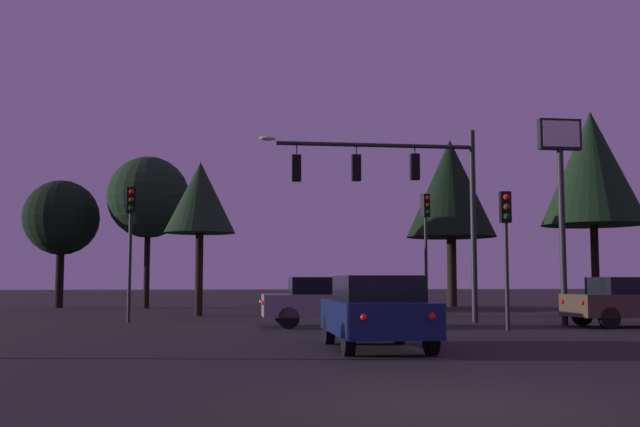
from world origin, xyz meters
name	(u,v)px	position (x,y,z in m)	size (l,w,h in m)	color
ground_plane	(277,313)	(0.00, 24.50, 0.00)	(168.00, 168.00, 0.00)	black
traffic_signal_mast_arm	(403,185)	(3.63, 16.16, 4.67)	(7.49, 0.42, 6.62)	#232326
traffic_light_corner_left	(426,230)	(5.40, 19.58, 3.37)	(0.37, 0.39, 4.79)	#232326
traffic_light_corner_right	(131,227)	(-5.59, 17.62, 3.25)	(0.33, 0.37, 4.61)	#232326
traffic_light_median	(506,231)	(5.57, 11.97, 2.83)	(0.32, 0.36, 3.98)	#232326
car_nearside_lane	(376,311)	(0.63, 6.88, 0.79)	(1.86, 4.13, 1.52)	#0F1947
car_crossing_left	(331,301)	(0.85, 14.36, 0.80)	(4.40, 1.97, 1.52)	gray
car_crossing_right	(636,301)	(10.15, 13.05, 0.80)	(4.31, 1.85, 1.52)	#473828
car_far_lane	(374,293)	(4.87, 26.66, 0.80)	(4.13, 4.63, 1.52)	#232328
store_sign_illuminated	(561,173)	(8.23, 13.88, 4.86)	(1.40, 0.28, 6.60)	#232326
tree_behind_sign	(451,189)	(10.07, 30.72, 6.44)	(4.89, 4.89, 9.18)	black
tree_left_far	(148,198)	(-6.16, 30.35, 5.66)	(4.19, 4.19, 7.78)	black
tree_center_horizon	(200,198)	(-3.35, 22.10, 4.76)	(2.89, 2.89, 6.26)	black
tree_right_cluster	(592,168)	(12.27, 19.38, 5.92)	(4.12, 4.12, 8.25)	black
tree_lot_edge	(61,218)	(-10.74, 31.88, 4.67)	(3.92, 3.92, 6.66)	black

